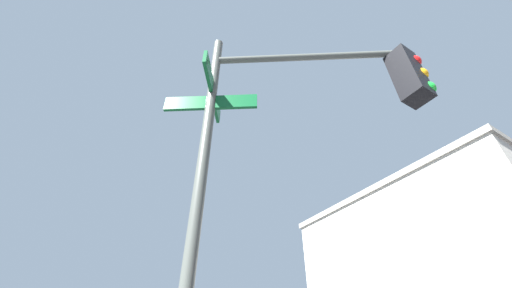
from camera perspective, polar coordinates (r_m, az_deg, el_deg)
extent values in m
cylinder|color=#474C47|center=(2.69, -11.94, -15.59)|extent=(0.12, 0.12, 5.45)
cylinder|color=#474C47|center=(4.12, 9.70, 16.37)|extent=(1.42, 2.05, 0.09)
cube|color=black|center=(4.12, 27.57, 11.72)|extent=(0.28, 0.28, 0.80)
sphere|color=red|center=(4.36, 28.46, 13.80)|extent=(0.18, 0.18, 0.18)
sphere|color=orange|center=(4.19, 29.46, 11.59)|extent=(0.18, 0.18, 0.18)
sphere|color=green|center=(4.03, 30.53, 9.19)|extent=(0.18, 0.18, 0.18)
cube|color=#0F5128|center=(3.53, -8.82, 7.96)|extent=(0.65, 0.93, 0.20)
cube|color=#0F5128|center=(3.69, -8.50, 10.37)|extent=(0.85, 0.59, 0.20)
cube|color=gray|center=(29.66, 33.73, -12.03)|extent=(15.66, 19.39, 0.40)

